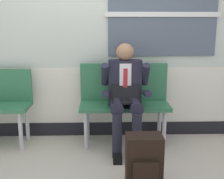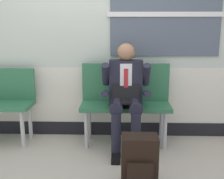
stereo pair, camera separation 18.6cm
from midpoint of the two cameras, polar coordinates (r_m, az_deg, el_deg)
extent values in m
plane|color=#B2A899|center=(3.48, -4.26, -12.30)|extent=(18.00, 18.00, 0.00)
cube|color=silver|center=(3.86, -4.00, -1.01)|extent=(5.54, 0.12, 0.76)
cube|color=black|center=(3.99, -3.90, -7.55)|extent=(5.54, 0.14, 0.18)
cube|color=#4C5666|center=(3.74, 8.75, 14.67)|extent=(1.38, 0.02, 1.05)
cube|color=silver|center=(3.73, 8.78, 14.68)|extent=(1.46, 0.03, 0.06)
cube|color=#2D6B47|center=(3.54, 1.03, -3.35)|extent=(1.11, 0.42, 0.05)
cube|color=#2D6B47|center=(3.65, 0.92, 1.48)|extent=(1.11, 0.04, 0.49)
cylinder|color=#B7B7BC|center=(3.49, -6.76, -8.16)|extent=(0.05, 0.05, 0.47)
cylinder|color=#B7B7BC|center=(3.77, -6.36, -6.55)|extent=(0.05, 0.05, 0.47)
cylinder|color=#B7B7BC|center=(3.53, 8.91, -7.97)|extent=(0.05, 0.05, 0.47)
cylinder|color=#B7B7BC|center=(3.81, 8.10, -6.39)|extent=(0.05, 0.05, 0.47)
cylinder|color=#B7B7BC|center=(3.64, -19.28, -7.88)|extent=(0.05, 0.05, 0.47)
cylinder|color=#B7B7BC|center=(3.91, -17.97, -6.37)|extent=(0.05, 0.05, 0.47)
cylinder|color=#1E1E2D|center=(3.31, -0.71, -3.20)|extent=(0.15, 0.40, 0.15)
cylinder|color=#1E1E2D|center=(3.23, -0.64, -9.32)|extent=(0.11, 0.11, 0.52)
cube|color=black|center=(3.27, -0.61, -13.36)|extent=(0.10, 0.26, 0.07)
cylinder|color=#1E1E2D|center=(3.32, 3.09, -3.16)|extent=(0.15, 0.40, 0.15)
cylinder|color=#1E1E2D|center=(3.24, 3.30, -9.26)|extent=(0.11, 0.11, 0.52)
cube|color=black|center=(3.28, 3.34, -13.29)|extent=(0.10, 0.26, 0.07)
cube|color=#1E1E2D|center=(3.47, 1.05, 1.43)|extent=(0.40, 0.18, 0.55)
cube|color=silver|center=(3.36, 1.12, 1.95)|extent=(0.14, 0.01, 0.39)
cube|color=#B22328|center=(3.36, 1.13, 1.42)|extent=(0.05, 0.01, 0.33)
sphere|color=#9E7051|center=(3.41, 1.07, 7.52)|extent=(0.21, 0.21, 0.21)
cylinder|color=#1E1E2D|center=(3.37, -2.97, 3.01)|extent=(0.09, 0.25, 0.30)
cylinder|color=#1E1E2D|center=(3.25, -3.00, -0.85)|extent=(0.08, 0.27, 0.12)
cylinder|color=#1E1E2D|center=(3.40, 5.16, 3.03)|extent=(0.09, 0.25, 0.30)
cylinder|color=#1E1E2D|center=(3.27, 5.44, -0.79)|extent=(0.08, 0.27, 0.12)
cube|color=black|center=(3.27, 1.23, -2.40)|extent=(0.32, 0.22, 0.02)
cube|color=black|center=(3.37, 1.13, -0.02)|extent=(0.32, 0.08, 0.21)
cube|color=black|center=(2.73, 4.43, -13.98)|extent=(0.33, 0.22, 0.49)
cube|color=black|center=(2.65, 4.70, -16.65)|extent=(0.23, 0.04, 0.25)
camera|label=1|loc=(0.09, -91.62, -0.36)|focal=45.56mm
camera|label=2|loc=(0.09, 88.38, 0.36)|focal=45.56mm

